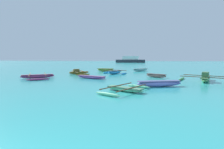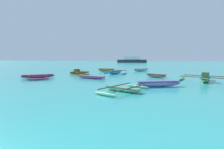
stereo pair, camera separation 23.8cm
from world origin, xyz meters
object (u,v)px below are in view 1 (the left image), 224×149
at_px(moored_boat_3, 159,83).
at_px(moored_boat_9, 125,89).
at_px(moored_boat_8, 115,72).
at_px(distant_ferry, 130,60).
at_px(moored_boat_4, 206,78).
at_px(moored_boat_6, 38,76).
at_px(moored_boat_7, 106,70).
at_px(moored_boat_1, 140,70).
at_px(moored_boat_2, 156,75).
at_px(moored_boat_0, 91,77).
at_px(moored_boat_5, 79,72).

distance_m(moored_boat_3, moored_boat_9, 3.35).
relative_size(moored_boat_8, distant_ferry, 0.26).
distance_m(moored_boat_4, moored_boat_6, 16.93).
xyz_separation_m(moored_boat_7, moored_boat_9, (4.86, -16.43, -0.10)).
distance_m(moored_boat_1, moored_boat_2, 9.18).
xyz_separation_m(moored_boat_2, moored_boat_9, (-2.59, -8.69, -0.06)).
bearing_deg(moored_boat_0, moored_boat_1, 87.49).
bearing_deg(moored_boat_3, moored_boat_5, 118.76).
height_order(moored_boat_0, moored_boat_9, moored_boat_9).
distance_m(moored_boat_2, moored_boat_6, 12.96).
relative_size(moored_boat_7, moored_boat_8, 0.80).
height_order(moored_boat_1, moored_boat_7, moored_boat_7).
relative_size(moored_boat_4, moored_boat_9, 1.22).
distance_m(moored_boat_0, moored_boat_6, 5.88).
distance_m(moored_boat_0, moored_boat_9, 7.64).
bearing_deg(moored_boat_4, moored_boat_2, 82.26).
relative_size(moored_boat_3, moored_boat_9, 0.85).
bearing_deg(moored_boat_8, distant_ferry, 25.62).
bearing_deg(moored_boat_8, moored_boat_2, -100.42).
bearing_deg(moored_boat_0, moored_boat_6, -153.64).
distance_m(moored_boat_3, moored_boat_6, 12.91).
bearing_deg(moored_boat_6, moored_boat_7, 30.64).
relative_size(moored_boat_2, moored_boat_3, 0.65).
xyz_separation_m(moored_boat_3, moored_boat_6, (-12.44, 3.48, -0.04)).
bearing_deg(moored_boat_8, moored_boat_6, 154.46).
distance_m(moored_boat_0, moored_boat_2, 7.17).
distance_m(moored_boat_0, distant_ferry, 62.88).
bearing_deg(moored_boat_7, moored_boat_1, 16.12).
height_order(moored_boat_4, moored_boat_7, moored_boat_4).
xyz_separation_m(moored_boat_3, moored_boat_7, (-7.24, 14.09, 0.00)).
distance_m(moored_boat_4, distant_ferry, 64.16).
bearing_deg(moored_boat_7, moored_boat_0, -82.67).
bearing_deg(moored_boat_1, moored_boat_2, -121.74).
relative_size(moored_boat_0, distant_ferry, 0.27).
relative_size(moored_boat_1, moored_boat_6, 0.53).
distance_m(moored_boat_4, moored_boat_7, 15.61).
height_order(moored_boat_3, moored_boat_5, moored_boat_5).
height_order(moored_boat_3, moored_boat_6, moored_boat_3).
bearing_deg(moored_boat_5, moored_boat_3, -75.22).
bearing_deg(moored_boat_6, moored_boat_5, 31.32).
bearing_deg(moored_boat_7, moored_boat_6, -112.52).
relative_size(moored_boat_1, moored_boat_5, 0.54).
distance_m(moored_boat_8, distant_ferry, 57.07).
bearing_deg(moored_boat_7, moored_boat_8, -58.71).
height_order(moored_boat_8, distant_ferry, distant_ferry).
bearing_deg(moored_boat_0, moored_boat_4, 19.61).
bearing_deg(moored_boat_7, moored_boat_9, -69.98).
xyz_separation_m(moored_boat_2, moored_boat_6, (-12.64, -2.87, -0.02)).
relative_size(moored_boat_3, moored_boat_6, 0.72).
xyz_separation_m(moored_boat_0, moored_boat_5, (-3.28, 4.86, 0.05)).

